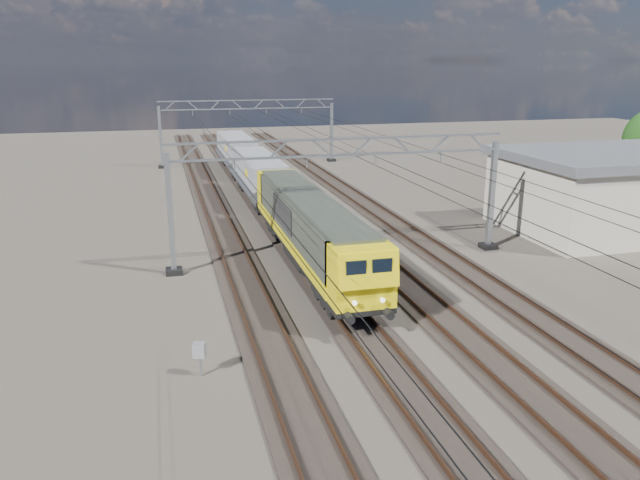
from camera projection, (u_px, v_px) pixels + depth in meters
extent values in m
plane|color=black|center=(363.00, 283.00, 32.63)|extent=(160.00, 160.00, 0.00)
cube|color=black|center=(249.00, 292.00, 31.16)|extent=(2.60, 140.00, 0.12)
cube|color=brown|center=(234.00, 291.00, 30.94)|extent=(0.08, 140.00, 0.16)
cube|color=brown|center=(263.00, 288.00, 31.29)|extent=(0.08, 140.00, 0.16)
cube|color=black|center=(326.00, 285.00, 32.13)|extent=(2.60, 140.00, 0.12)
cube|color=brown|center=(312.00, 284.00, 31.91)|extent=(0.08, 140.00, 0.16)
cube|color=brown|center=(339.00, 281.00, 32.26)|extent=(0.08, 140.00, 0.16)
cube|color=black|center=(398.00, 279.00, 33.10)|extent=(2.60, 140.00, 0.12)
cube|color=brown|center=(386.00, 277.00, 32.88)|extent=(0.08, 140.00, 0.16)
cube|color=brown|center=(411.00, 275.00, 33.23)|extent=(0.08, 140.00, 0.16)
cube|color=black|center=(467.00, 272.00, 34.07)|extent=(2.60, 140.00, 0.12)
cube|color=brown|center=(455.00, 271.00, 33.85)|extent=(0.08, 140.00, 0.16)
cube|color=brown|center=(479.00, 269.00, 34.20)|extent=(0.08, 140.00, 0.16)
cube|color=#969DA4|center=(170.00, 215.00, 33.13)|extent=(0.30, 0.30, 6.60)
cube|color=#969DA4|center=(492.00, 196.00, 37.74)|extent=(0.30, 0.30, 6.60)
cube|color=black|center=(174.00, 271.00, 34.00)|extent=(0.90, 0.90, 0.30)
cube|color=black|center=(488.00, 246.00, 38.61)|extent=(0.90, 0.90, 0.30)
cube|color=#969DA4|center=(342.00, 139.00, 34.39)|extent=(19.30, 0.18, 0.12)
cube|color=#969DA4|center=(342.00, 155.00, 34.64)|extent=(19.30, 0.18, 0.12)
cube|color=#969DA4|center=(189.00, 152.00, 32.50)|extent=(1.03, 0.10, 0.94)
cube|color=#969DA4|center=(235.00, 151.00, 33.08)|extent=(1.03, 0.10, 0.94)
cube|color=#969DA4|center=(279.00, 149.00, 33.65)|extent=(1.03, 0.10, 0.94)
cube|color=#969DA4|center=(321.00, 148.00, 34.23)|extent=(1.03, 0.10, 0.94)
cube|color=#969DA4|center=(362.00, 146.00, 34.81)|extent=(1.03, 0.10, 0.94)
cube|color=#969DA4|center=(402.00, 145.00, 35.38)|extent=(1.03, 0.10, 0.94)
cube|color=#969DA4|center=(441.00, 144.00, 35.96)|extent=(1.03, 0.10, 0.94)
cube|color=#969DA4|center=(478.00, 142.00, 36.54)|extent=(1.03, 0.10, 0.94)
cube|color=#969DA4|center=(234.00, 165.00, 33.28)|extent=(0.06, 0.06, 0.65)
cube|color=#969DA4|center=(307.00, 162.00, 34.25)|extent=(0.06, 0.06, 0.65)
cube|color=#969DA4|center=(376.00, 160.00, 35.22)|extent=(0.06, 0.06, 0.65)
cube|color=#969DA4|center=(441.00, 157.00, 36.19)|extent=(0.06, 0.06, 0.65)
cube|color=#969DA4|center=(161.00, 137.00, 66.60)|extent=(0.30, 0.30, 6.60)
cube|color=#969DA4|center=(332.00, 132.00, 71.21)|extent=(0.30, 0.30, 6.60)
cube|color=black|center=(163.00, 167.00, 67.47)|extent=(0.90, 0.90, 0.30)
cube|color=black|center=(331.00, 160.00, 72.08)|extent=(0.90, 0.90, 0.30)
cube|color=#969DA4|center=(248.00, 100.00, 67.86)|extent=(19.30, 0.18, 0.12)
cube|color=#969DA4|center=(248.00, 109.00, 68.11)|extent=(19.30, 0.18, 0.12)
cube|color=#969DA4|center=(170.00, 106.00, 65.97)|extent=(1.03, 0.10, 0.94)
cube|color=#969DA4|center=(193.00, 105.00, 66.55)|extent=(1.03, 0.10, 0.94)
cube|color=#969DA4|center=(215.00, 105.00, 67.12)|extent=(1.03, 0.10, 0.94)
cube|color=#969DA4|center=(237.00, 105.00, 67.70)|extent=(1.03, 0.10, 0.94)
cube|color=#969DA4|center=(259.00, 104.00, 68.28)|extent=(1.03, 0.10, 0.94)
cube|color=#969DA4|center=(280.00, 104.00, 68.85)|extent=(1.03, 0.10, 0.94)
cube|color=#969DA4|center=(301.00, 104.00, 69.43)|extent=(1.03, 0.10, 0.94)
cube|color=#969DA4|center=(322.00, 103.00, 70.00)|extent=(1.03, 0.10, 0.94)
cube|color=#969DA4|center=(192.00, 113.00, 66.75)|extent=(0.06, 0.06, 0.65)
cube|color=#969DA4|center=(230.00, 112.00, 67.72)|extent=(0.06, 0.06, 0.65)
cube|color=#969DA4|center=(266.00, 111.00, 68.69)|extent=(0.06, 0.06, 0.65)
cube|color=#969DA4|center=(302.00, 111.00, 69.66)|extent=(0.06, 0.06, 0.65)
cylinder|color=black|center=(226.00, 160.00, 37.09)|extent=(0.03, 140.00, 0.03)
cylinder|color=black|center=(226.00, 152.00, 36.95)|extent=(0.03, 140.00, 0.03)
cylinder|color=black|center=(292.00, 158.00, 38.06)|extent=(0.03, 140.00, 0.03)
cylinder|color=black|center=(292.00, 150.00, 37.92)|extent=(0.03, 140.00, 0.03)
cylinder|color=black|center=(354.00, 155.00, 39.03)|extent=(0.03, 140.00, 0.03)
cylinder|color=black|center=(354.00, 147.00, 38.89)|extent=(0.03, 140.00, 0.03)
cylinder|color=black|center=(414.00, 153.00, 40.00)|extent=(0.03, 140.00, 0.03)
cylinder|color=black|center=(414.00, 145.00, 39.86)|extent=(0.03, 140.00, 0.03)
cube|color=black|center=(343.00, 293.00, 29.14)|extent=(2.20, 3.60, 0.60)
cube|color=black|center=(286.00, 225.00, 41.22)|extent=(2.20, 3.60, 0.60)
cube|color=black|center=(310.00, 247.00, 35.07)|extent=(2.65, 20.00, 0.25)
cube|color=black|center=(310.00, 253.00, 35.18)|extent=(2.20, 4.50, 0.75)
cube|color=#2D3229|center=(309.00, 222.00, 34.68)|extent=(2.65, 17.00, 2.60)
cube|color=yellow|center=(286.00, 241.00, 34.63)|extent=(0.04, 17.00, 0.60)
cube|color=yellow|center=(333.00, 238.00, 35.28)|extent=(0.04, 17.00, 0.60)
cube|color=black|center=(282.00, 213.00, 35.18)|extent=(0.05, 5.00, 1.40)
cube|color=black|center=(328.00, 211.00, 35.84)|extent=(0.05, 5.00, 1.40)
cube|color=#2D3229|center=(309.00, 198.00, 34.30)|extent=(2.25, 18.00, 0.15)
cube|color=yellow|center=(361.00, 274.00, 26.22)|extent=(2.65, 1.80, 2.60)
cube|color=yellow|center=(368.00, 270.00, 25.20)|extent=(2.60, 0.46, 1.52)
cube|color=black|center=(356.00, 270.00, 24.94)|extent=(0.85, 0.08, 0.75)
cube|color=black|center=(382.00, 268.00, 25.21)|extent=(0.85, 0.08, 0.75)
cylinder|color=black|center=(349.00, 318.00, 25.29)|extent=(0.36, 0.50, 0.36)
cylinder|color=black|center=(389.00, 314.00, 25.70)|extent=(0.36, 0.50, 0.36)
cylinder|color=white|center=(355.00, 303.00, 25.27)|extent=(0.20, 0.08, 0.20)
cylinder|color=white|center=(383.00, 300.00, 25.56)|extent=(0.20, 0.08, 0.20)
cube|color=yellow|center=(278.00, 191.00, 43.14)|extent=(2.65, 1.80, 2.60)
cube|color=yellow|center=(276.00, 181.00, 43.88)|extent=(2.60, 0.46, 1.52)
cube|color=black|center=(268.00, 180.00, 43.82)|extent=(0.85, 0.08, 0.75)
cube|color=black|center=(283.00, 179.00, 44.08)|extent=(0.85, 0.08, 0.75)
cylinder|color=black|center=(264.00, 207.00, 44.44)|extent=(0.36, 0.50, 0.36)
cylinder|color=black|center=(287.00, 206.00, 44.85)|extent=(0.36, 0.50, 0.36)
cylinder|color=white|center=(267.00, 199.00, 44.24)|extent=(0.20, 0.08, 0.20)
cylinder|color=white|center=(284.00, 198.00, 44.53)|extent=(0.20, 0.08, 0.20)
cube|color=black|center=(269.00, 204.00, 47.46)|extent=(2.20, 2.60, 0.55)
cube|color=black|center=(251.00, 182.00, 55.82)|extent=(2.20, 2.60, 0.55)
cube|color=black|center=(259.00, 188.00, 51.54)|extent=(2.40, 13.00, 0.20)
cube|color=gray|center=(258.00, 167.00, 51.06)|extent=(2.80, 12.00, 1.80)
cube|color=#404346|center=(247.00, 183.00, 51.18)|extent=(1.48, 12.00, 1.36)
cube|color=#404346|center=(270.00, 182.00, 51.64)|extent=(1.48, 12.00, 1.36)
cube|color=yellow|center=(246.00, 173.00, 47.90)|extent=(0.04, 1.20, 0.50)
cube|color=black|center=(243.00, 172.00, 60.66)|extent=(2.20, 2.60, 0.55)
cube|color=black|center=(232.00, 159.00, 69.03)|extent=(2.20, 2.60, 0.55)
cube|color=black|center=(237.00, 162.00, 64.74)|extent=(2.40, 13.00, 0.20)
cube|color=gray|center=(236.00, 145.00, 64.27)|extent=(2.80, 12.00, 1.80)
cube|color=#404346|center=(228.00, 158.00, 64.38)|extent=(1.48, 12.00, 1.36)
cube|color=#404346|center=(246.00, 157.00, 64.84)|extent=(1.48, 12.00, 1.36)
cube|color=yellow|center=(226.00, 149.00, 61.10)|extent=(0.04, 1.20, 0.50)
cube|color=#969DA4|center=(200.00, 367.00, 22.91)|extent=(0.10, 0.10, 0.78)
cube|color=#96989D|center=(199.00, 350.00, 22.72)|extent=(0.53, 0.46, 0.56)
cube|color=#B9B3A3|center=(639.00, 194.00, 42.88)|extent=(18.00, 10.00, 4.80)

